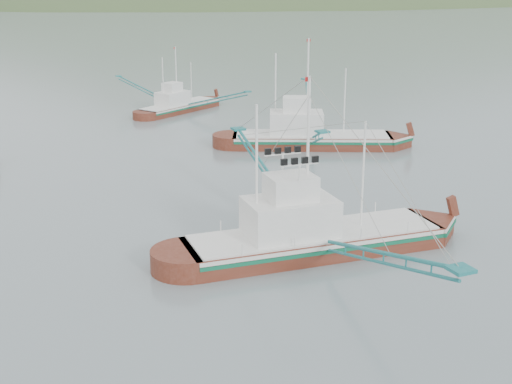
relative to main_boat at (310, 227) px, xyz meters
name	(u,v)px	position (x,y,z in m)	size (l,w,h in m)	color
ground	(295,268)	(-1.98, -1.86, -1.77)	(1200.00, 1200.00, 0.00)	slate
main_boat	(310,227)	(0.00, 0.00, 0.00)	(17.10, 30.51, 12.36)	#572012
bg_boat_far	(179,97)	(6.98, 49.56, 0.10)	(14.56, 20.39, 8.94)	#572012
bg_boat_right	(311,124)	(13.58, 25.68, 0.66)	(16.68, 27.88, 11.91)	#572012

